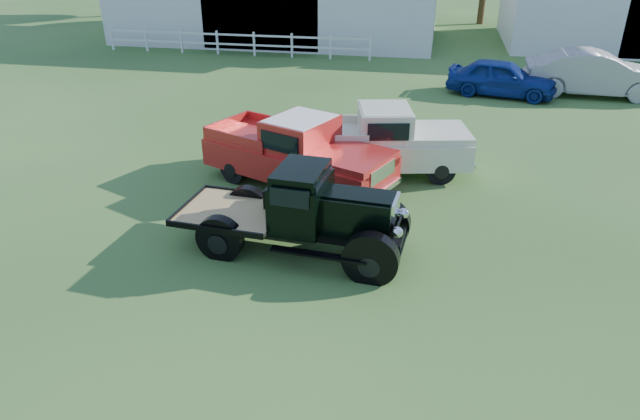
% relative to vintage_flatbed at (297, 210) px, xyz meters
% --- Properties ---
extents(ground, '(120.00, 120.00, 0.00)m').
position_rel_vintage_flatbed_xyz_m(ground, '(0.30, -1.32, -0.94)').
color(ground, '#284F20').
extents(fence_rail, '(14.20, 0.16, 1.20)m').
position_rel_vintage_flatbed_xyz_m(fence_rail, '(-7.70, 18.68, -0.34)').
color(fence_rail, white).
rests_on(fence_rail, ground).
extents(vintage_flatbed, '(4.91, 2.27, 1.89)m').
position_rel_vintage_flatbed_xyz_m(vintage_flatbed, '(0.00, 0.00, 0.00)').
color(vintage_flatbed, black).
rests_on(vintage_flatbed, ground).
extents(red_pickup, '(5.52, 3.86, 1.88)m').
position_rel_vintage_flatbed_xyz_m(red_pickup, '(-0.75, 3.23, -0.00)').
color(red_pickup, red).
rests_on(red_pickup, ground).
extents(white_pickup, '(5.22, 2.91, 1.81)m').
position_rel_vintage_flatbed_xyz_m(white_pickup, '(1.23, 4.51, -0.04)').
color(white_pickup, beige).
rests_on(white_pickup, ground).
extents(misc_car_blue, '(4.44, 2.52, 1.43)m').
position_rel_vintage_flatbed_xyz_m(misc_car_blue, '(5.16, 13.29, -0.23)').
color(misc_car_blue, navy).
rests_on(misc_car_blue, ground).
extents(misc_car_grey, '(5.34, 2.03, 1.74)m').
position_rel_vintage_flatbed_xyz_m(misc_car_grey, '(8.74, 14.02, -0.08)').
color(misc_car_grey, gray).
rests_on(misc_car_grey, ground).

